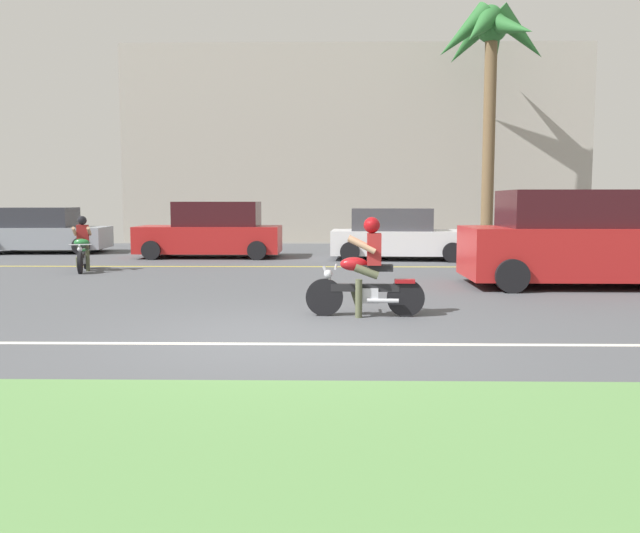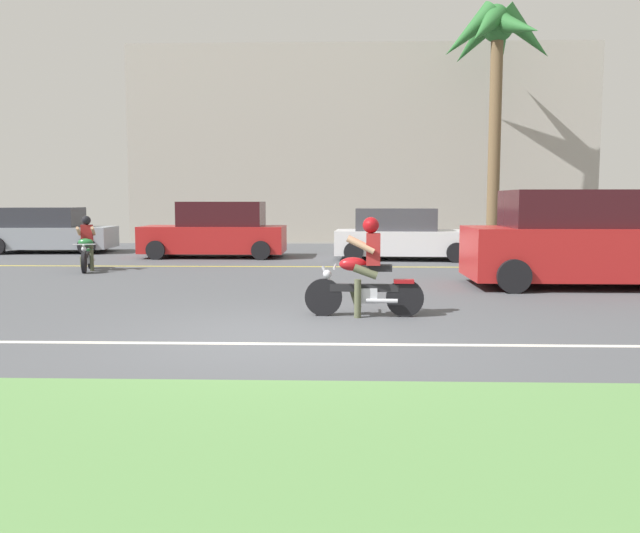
{
  "view_description": "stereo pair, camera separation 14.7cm",
  "coord_description": "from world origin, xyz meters",
  "px_view_note": "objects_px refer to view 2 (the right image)",
  "views": [
    {
      "loc": [
        0.6,
        -8.05,
        1.72
      ],
      "look_at": [
        0.42,
        2.53,
        0.64
      ],
      "focal_mm": 36.36,
      "sensor_mm": 36.0,
      "label": 1
    },
    {
      "loc": [
        0.75,
        -8.05,
        1.72
      ],
      "look_at": [
        0.42,
        2.53,
        0.64
      ],
      "focal_mm": 36.36,
      "sensor_mm": 36.0,
      "label": 2
    }
  ],
  "objects_px": {
    "parked_car_2": "(401,235)",
    "parked_car_0": "(50,231)",
    "parked_car_3": "(609,235)",
    "motorcyclist_distant": "(87,248)",
    "suv_nearby": "(590,240)",
    "palm_tree_0": "(496,46)",
    "motorcyclist": "(365,275)",
    "parked_car_1": "(216,232)"
  },
  "relations": [
    {
      "from": "parked_car_1",
      "to": "parked_car_3",
      "type": "height_order",
      "value": "parked_car_1"
    },
    {
      "from": "motorcyclist",
      "to": "parked_car_1",
      "type": "xyz_separation_m",
      "value": [
        -4.15,
        10.04,
        0.16
      ]
    },
    {
      "from": "motorcyclist",
      "to": "palm_tree_0",
      "type": "xyz_separation_m",
      "value": [
        5.28,
        14.94,
        6.74
      ]
    },
    {
      "from": "motorcyclist",
      "to": "motorcyclist_distant",
      "type": "bearing_deg",
      "value": 137.14
    },
    {
      "from": "motorcyclist",
      "to": "parked_car_1",
      "type": "height_order",
      "value": "parked_car_1"
    },
    {
      "from": "parked_car_1",
      "to": "parked_car_3",
      "type": "xyz_separation_m",
      "value": [
        11.63,
        -0.45,
        -0.06
      ]
    },
    {
      "from": "palm_tree_0",
      "to": "parked_car_0",
      "type": "bearing_deg",
      "value": -168.12
    },
    {
      "from": "parked_car_2",
      "to": "parked_car_1",
      "type": "bearing_deg",
      "value": 174.57
    },
    {
      "from": "palm_tree_0",
      "to": "motorcyclist_distant",
      "type": "height_order",
      "value": "palm_tree_0"
    },
    {
      "from": "parked_car_0",
      "to": "parked_car_1",
      "type": "bearing_deg",
      "value": -15.77
    },
    {
      "from": "parked_car_3",
      "to": "motorcyclist_distant",
      "type": "distance_m",
      "value": 14.51
    },
    {
      "from": "parked_car_2",
      "to": "parked_car_3",
      "type": "relative_size",
      "value": 1.04
    },
    {
      "from": "suv_nearby",
      "to": "parked_car_2",
      "type": "distance_m",
      "value": 6.81
    },
    {
      "from": "motorcyclist",
      "to": "palm_tree_0",
      "type": "distance_m",
      "value": 17.22
    },
    {
      "from": "parked_car_1",
      "to": "suv_nearby",
      "type": "bearing_deg",
      "value": -36.72
    },
    {
      "from": "parked_car_2",
      "to": "parked_car_3",
      "type": "xyz_separation_m",
      "value": [
        6.06,
        0.08,
        0.02
      ]
    },
    {
      "from": "parked_car_0",
      "to": "motorcyclist_distant",
      "type": "xyz_separation_m",
      "value": [
        3.45,
        -5.58,
        -0.13
      ]
    },
    {
      "from": "parked_car_3",
      "to": "motorcyclist_distant",
      "type": "relative_size",
      "value": 2.49
    },
    {
      "from": "motorcyclist",
      "to": "parked_car_0",
      "type": "xyz_separation_m",
      "value": [
        -10.06,
        11.71,
        0.08
      ]
    },
    {
      "from": "parked_car_0",
      "to": "parked_car_1",
      "type": "relative_size",
      "value": 0.94
    },
    {
      "from": "palm_tree_0",
      "to": "motorcyclist_distant",
      "type": "xyz_separation_m",
      "value": [
        -11.89,
        -8.81,
        -6.79
      ]
    },
    {
      "from": "suv_nearby",
      "to": "palm_tree_0",
      "type": "relative_size",
      "value": 0.56
    },
    {
      "from": "parked_car_3",
      "to": "palm_tree_0",
      "type": "height_order",
      "value": "palm_tree_0"
    },
    {
      "from": "suv_nearby",
      "to": "palm_tree_0",
      "type": "xyz_separation_m",
      "value": [
        0.66,
        11.44,
        6.42
      ]
    },
    {
      "from": "motorcyclist",
      "to": "parked_car_1",
      "type": "relative_size",
      "value": 0.41
    },
    {
      "from": "suv_nearby",
      "to": "parked_car_2",
      "type": "height_order",
      "value": "suv_nearby"
    },
    {
      "from": "motorcyclist",
      "to": "motorcyclist_distant",
      "type": "distance_m",
      "value": 9.01
    },
    {
      "from": "motorcyclist",
      "to": "parked_car_0",
      "type": "bearing_deg",
      "value": 130.66
    },
    {
      "from": "parked_car_0",
      "to": "parked_car_3",
      "type": "xyz_separation_m",
      "value": [
        17.54,
        -2.12,
        0.02
      ]
    },
    {
      "from": "motorcyclist",
      "to": "motorcyclist_distant",
      "type": "height_order",
      "value": "motorcyclist"
    },
    {
      "from": "parked_car_3",
      "to": "motorcyclist_distant",
      "type": "height_order",
      "value": "parked_car_3"
    },
    {
      "from": "parked_car_1",
      "to": "parked_car_3",
      "type": "relative_size",
      "value": 1.09
    },
    {
      "from": "suv_nearby",
      "to": "motorcyclist_distant",
      "type": "height_order",
      "value": "suv_nearby"
    },
    {
      "from": "parked_car_1",
      "to": "parked_car_2",
      "type": "relative_size",
      "value": 1.06
    },
    {
      "from": "motorcyclist",
      "to": "parked_car_2",
      "type": "height_order",
      "value": "parked_car_2"
    },
    {
      "from": "motorcyclist_distant",
      "to": "parked_car_2",
      "type": "bearing_deg",
      "value": 22.85
    },
    {
      "from": "motorcyclist",
      "to": "suv_nearby",
      "type": "height_order",
      "value": "suv_nearby"
    },
    {
      "from": "parked_car_2",
      "to": "parked_car_0",
      "type": "bearing_deg",
      "value": 169.15
    },
    {
      "from": "parked_car_0",
      "to": "motorcyclist",
      "type": "bearing_deg",
      "value": -49.34
    },
    {
      "from": "parked_car_2",
      "to": "parked_car_3",
      "type": "height_order",
      "value": "parked_car_3"
    },
    {
      "from": "parked_car_2",
      "to": "suv_nearby",
      "type": "bearing_deg",
      "value": -61.98
    },
    {
      "from": "palm_tree_0",
      "to": "motorcyclist_distant",
      "type": "relative_size",
      "value": 5.62
    }
  ]
}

